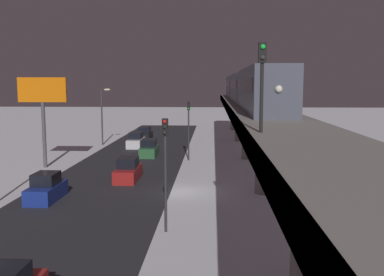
{
  "coord_description": "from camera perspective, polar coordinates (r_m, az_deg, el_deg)",
  "views": [
    {
      "loc": [
        -2.52,
        32.08,
        8.28
      ],
      "look_at": [
        -0.31,
        -13.32,
        2.51
      ],
      "focal_mm": 40.04,
      "sensor_mm": 36.0,
      "label": 1
    }
  ],
  "objects": [
    {
      "name": "avenue_asphalt",
      "position": [
        34.26,
        -12.1,
        -6.91
      ],
      "size": [
        11.0,
        105.66,
        0.01
      ],
      "primitive_type": "cube",
      "color": "#28282D",
      "rests_on": "ground_plane"
    },
    {
      "name": "sedan_green",
      "position": [
        49.53,
        -5.72,
        -1.49
      ],
      "size": [
        1.8,
        4.18,
        1.97
      ],
      "rotation": [
        0.0,
        0.0,
        3.14
      ],
      "color": "#2D6038",
      "rests_on": "ground_plane"
    },
    {
      "name": "sedan_white",
      "position": [
        56.82,
        -7.48,
        -0.41
      ],
      "size": [
        1.91,
        4.64,
        1.97
      ],
      "color": "silver",
      "rests_on": "ground_plane"
    },
    {
      "name": "elevated_railway",
      "position": [
        32.45,
        9.56,
        1.81
      ],
      "size": [
        5.0,
        105.66,
        6.1
      ],
      "color": "gray",
      "rests_on": "ground_plane"
    },
    {
      "name": "sedan_black",
      "position": [
        64.0,
        -6.31,
        0.48
      ],
      "size": [
        1.8,
        4.74,
        1.97
      ],
      "color": "black",
      "rests_on": "ground_plane"
    },
    {
      "name": "sedan_blue",
      "position": [
        32.59,
        -18.84,
        -6.44
      ],
      "size": [
        1.8,
        4.09,
        1.97
      ],
      "color": "navy",
      "rests_on": "ground_plane"
    },
    {
      "name": "commercial_billboard",
      "position": [
        44.47,
        -19.29,
        4.96
      ],
      "size": [
        4.8,
        0.36,
        8.9
      ],
      "color": "#4C4C51",
      "rests_on": "ground_plane"
    },
    {
      "name": "rail_signal",
      "position": [
        19.38,
        9.32,
        8.76
      ],
      "size": [
        0.36,
        0.41,
        4.0
      ],
      "color": "black",
      "rests_on": "elevated_railway"
    },
    {
      "name": "traffic_light_near",
      "position": [
        23.63,
        -3.58,
        -2.74
      ],
      "size": [
        0.32,
        0.44,
        6.4
      ],
      "color": "#2D2D2D",
      "rests_on": "ground_plane"
    },
    {
      "name": "traffic_light_mid",
      "position": [
        46.11,
        -0.46,
        2.15
      ],
      "size": [
        0.32,
        0.44,
        6.4
      ],
      "color": "#2D2D2D",
      "rests_on": "ground_plane"
    },
    {
      "name": "subway_train",
      "position": [
        53.65,
        7.03,
        6.76
      ],
      "size": [
        2.94,
        55.47,
        3.4
      ],
      "color": "#4C5160",
      "rests_on": "elevated_railway"
    },
    {
      "name": "street_lamp_far",
      "position": [
        59.06,
        -11.73,
        3.72
      ],
      "size": [
        1.35,
        0.44,
        7.65
      ],
      "color": "#38383D",
      "rests_on": "ground_plane"
    },
    {
      "name": "ground_plane",
      "position": [
        33.23,
        -1.66,
        -7.2
      ],
      "size": [
        240.0,
        240.0,
        0.0
      ],
      "primitive_type": "plane",
      "color": "white"
    },
    {
      "name": "sedan_red_2",
      "position": [
        37.51,
        -8.52,
        -4.35
      ],
      "size": [
        1.8,
        4.42,
        1.97
      ],
      "rotation": [
        0.0,
        0.0,
        3.14
      ],
      "color": "#A51E1E",
      "rests_on": "ground_plane"
    }
  ]
}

